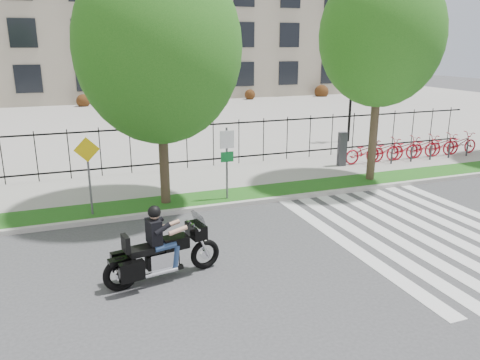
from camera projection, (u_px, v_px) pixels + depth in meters
name	position (u px, v px, depth m)	size (l,w,h in m)	color
ground	(275.00, 257.00, 12.20)	(120.00, 120.00, 0.00)	#3C3C3E
curb	(225.00, 206.00, 15.86)	(60.00, 0.20, 0.15)	#B4B1A9
grass_verge	(217.00, 198.00, 16.63)	(60.00, 1.50, 0.15)	#185415
sidewalk	(198.00, 180.00, 18.88)	(60.00, 3.50, 0.15)	#9A9890
plaza	(135.00, 119.00, 34.68)	(80.00, 34.00, 0.10)	#9A9890
crosswalk_stripes	(424.00, 232.00, 13.82)	(5.70, 8.00, 0.01)	silver
iron_fence	(187.00, 145.00, 20.15)	(30.00, 0.06, 2.00)	black
office_building	(101.00, 0.00, 49.85)	(60.00, 21.90, 20.15)	#9E957F
lamp_post_right	(352.00, 85.00, 25.47)	(1.06, 0.70, 4.25)	black
street_tree_1	(159.00, 48.00, 14.58)	(5.25, 5.25, 8.10)	#34281C
street_tree_2	(381.00, 36.00, 17.25)	(4.57, 4.57, 8.13)	#34281C
bike_share_station	(413.00, 147.00, 21.99)	(7.89, 0.89, 1.50)	#2D2D33
sign_pole_regulatory	(227.00, 154.00, 15.92)	(0.50, 0.09, 2.50)	#59595B
sign_pole_warning	(88.00, 166.00, 14.40)	(0.78, 0.09, 2.49)	#59595B
motorcycle_rider	(163.00, 250.00, 10.85)	(2.87, 1.07, 2.23)	black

